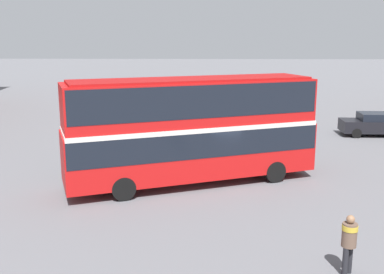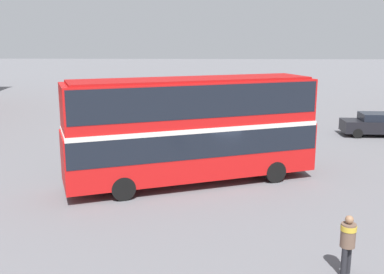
{
  "view_description": "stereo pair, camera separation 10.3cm",
  "coord_description": "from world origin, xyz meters",
  "px_view_note": "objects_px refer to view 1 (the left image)",
  "views": [
    {
      "loc": [
        -0.29,
        -19.31,
        6.35
      ],
      "look_at": [
        -0.9,
        -0.15,
        2.1
      ],
      "focal_mm": 42.0,
      "sensor_mm": 36.0,
      "label": 1
    },
    {
      "loc": [
        -0.19,
        -19.3,
        6.35
      ],
      "look_at": [
        -0.9,
        -0.15,
        2.1
      ],
      "focal_mm": 42.0,
      "sensor_mm": 36.0,
      "label": 2
    }
  ],
  "objects_px": {
    "double_decker_bus": "(192,124)",
    "parked_car_kerb_far": "(204,126)",
    "parked_car_kerb_near": "(373,124)",
    "pedestrian_foreground": "(349,239)"
  },
  "relations": [
    {
      "from": "parked_car_kerb_near",
      "to": "parked_car_kerb_far",
      "type": "xyz_separation_m",
      "value": [
        -11.19,
        -1.23,
        0.01
      ]
    },
    {
      "from": "parked_car_kerb_near",
      "to": "parked_car_kerb_far",
      "type": "height_order",
      "value": "parked_car_kerb_far"
    },
    {
      "from": "double_decker_bus",
      "to": "parked_car_kerb_near",
      "type": "distance_m",
      "value": 15.68
    },
    {
      "from": "parked_car_kerb_far",
      "to": "double_decker_bus",
      "type": "bearing_deg",
      "value": 91.45
    },
    {
      "from": "double_decker_bus",
      "to": "parked_car_kerb_far",
      "type": "height_order",
      "value": "double_decker_bus"
    },
    {
      "from": "double_decker_bus",
      "to": "parked_car_kerb_near",
      "type": "bearing_deg",
      "value": 19.93
    },
    {
      "from": "double_decker_bus",
      "to": "pedestrian_foreground",
      "type": "relative_size",
      "value": 6.5
    },
    {
      "from": "double_decker_bus",
      "to": "parked_car_kerb_far",
      "type": "relative_size",
      "value": 2.36
    },
    {
      "from": "parked_car_kerb_near",
      "to": "parked_car_kerb_far",
      "type": "distance_m",
      "value": 11.25
    },
    {
      "from": "pedestrian_foreground",
      "to": "parked_car_kerb_far",
      "type": "xyz_separation_m",
      "value": [
        -4.01,
        16.91,
        -0.27
      ]
    }
  ]
}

